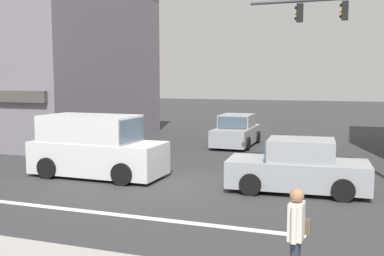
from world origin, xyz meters
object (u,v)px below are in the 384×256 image
at_px(utility_pole_near_left, 59,61).
at_px(sedan_crossing_leftbound, 236,132).
at_px(van_crossing_center, 96,147).
at_px(sedan_approaching_near, 298,168).
at_px(pedestrian_foreground_with_bag, 296,233).
at_px(traffic_light_mast, 367,53).

bearing_deg(utility_pole_near_left, sedan_crossing_leftbound, 34.44).
relative_size(van_crossing_center, sedan_approaching_near, 1.10).
xyz_separation_m(sedan_crossing_leftbound, pedestrian_foreground_with_bag, (4.68, -14.96, 0.24)).
bearing_deg(pedestrian_foreground_with_bag, sedan_crossing_leftbound, 107.38).
bearing_deg(sedan_crossing_leftbound, sedan_approaching_near, -64.79).
distance_m(van_crossing_center, sedan_approaching_near, 6.82).
xyz_separation_m(van_crossing_center, sedan_crossing_leftbound, (2.83, 8.61, -0.29)).
bearing_deg(traffic_light_mast, van_crossing_center, -164.66).
height_order(sedan_approaching_near, pedestrian_foreground_with_bag, pedestrian_foreground_with_bag).
xyz_separation_m(utility_pole_near_left, sedan_approaching_near, (10.99, -3.66, -3.42)).
relative_size(traffic_light_mast, sedan_crossing_leftbound, 1.50).
height_order(utility_pole_near_left, pedestrian_foreground_with_bag, utility_pole_near_left).
bearing_deg(sedan_crossing_leftbound, utility_pole_near_left, -145.56).
bearing_deg(sedan_approaching_near, sedan_crossing_leftbound, 115.21).
height_order(traffic_light_mast, sedan_crossing_leftbound, traffic_light_mast).
bearing_deg(sedan_approaching_near, van_crossing_center, -178.73).
bearing_deg(sedan_crossing_leftbound, traffic_light_mast, -47.01).
height_order(traffic_light_mast, van_crossing_center, traffic_light_mast).
distance_m(traffic_light_mast, pedestrian_foreground_with_bag, 9.37).
height_order(van_crossing_center, pedestrian_foreground_with_bag, van_crossing_center).
bearing_deg(pedestrian_foreground_with_bag, traffic_light_mast, 82.58).
bearing_deg(van_crossing_center, sedan_crossing_leftbound, 71.81).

